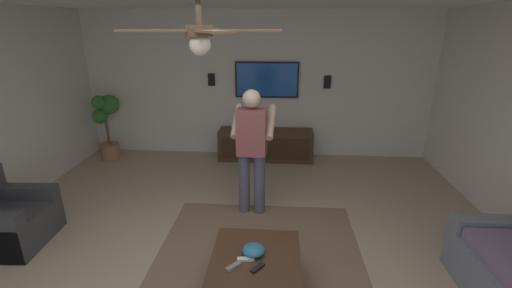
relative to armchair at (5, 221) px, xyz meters
name	(u,v)px	position (x,y,z in m)	size (l,w,h in m)	color
wall_back_tv	(257,85)	(3.11, -2.63, 1.03)	(0.10, 6.47, 2.62)	silver
area_rug	(257,282)	(-0.45, -2.87, -0.27)	(2.93, 2.21, 0.01)	#7A604C
armchair	(5,221)	(0.00, 0.00, 0.00)	(0.84, 0.85, 0.82)	#38383D
coffee_table	(255,271)	(-0.65, -2.87, 0.02)	(1.00, 0.80, 0.40)	#422B1C
media_console	(266,145)	(2.78, -2.82, 0.00)	(0.45, 1.70, 0.55)	#422B1C
tv	(267,80)	(3.02, -2.82, 1.15)	(0.05, 1.13, 0.64)	black
person_standing	(252,145)	(0.89, -2.72, 0.65)	(0.56, 0.56, 1.64)	#4C5166
potted_plant_tall	(107,121)	(2.60, 0.04, 0.45)	(0.49, 0.46, 1.21)	#9E6B4C
bowl	(254,250)	(-0.55, -2.85, 0.17)	(0.20, 0.20, 0.09)	teal
remote_white	(246,259)	(-0.64, -2.79, 0.13)	(0.15, 0.04, 0.02)	white
remote_black	(258,268)	(-0.74, -2.90, 0.13)	(0.15, 0.04, 0.02)	black
remote_grey	(233,266)	(-0.74, -2.69, 0.13)	(0.15, 0.04, 0.02)	slate
vase_round	(254,125)	(2.73, -2.60, 0.38)	(0.22, 0.22, 0.22)	orange
wall_speaker_left	(327,82)	(3.03, -3.89, 1.12)	(0.06, 0.12, 0.22)	black
wall_speaker_right	(212,80)	(3.03, -1.81, 1.14)	(0.06, 0.12, 0.22)	black
ceiling_fan	(201,35)	(-0.54, -2.47, 2.01)	(1.16, 1.21, 0.46)	#4C3828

